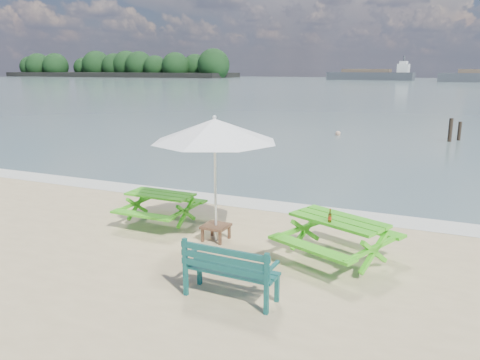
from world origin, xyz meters
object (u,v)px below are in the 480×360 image
at_px(picnic_table_right, 338,241).
at_px(beer_bottle, 330,218).
at_px(picnic_table_left, 161,209).
at_px(swimmer, 337,146).
at_px(park_bench, 231,281).
at_px(side_table, 216,232).
at_px(patio_umbrella, 215,130).

xyz_separation_m(picnic_table_right, beer_bottle, (-0.10, -0.26, 0.49)).
bearing_deg(picnic_table_left, swimmer, 87.69).
bearing_deg(park_bench, beer_bottle, 59.11).
height_order(picnic_table_right, swimmer, picnic_table_right).
distance_m(picnic_table_right, side_table, 2.42).
bearing_deg(swimmer, park_bench, -82.97).
relative_size(picnic_table_left, beer_bottle, 7.06).
height_order(park_bench, swimmer, park_bench).
distance_m(patio_umbrella, beer_bottle, 2.68).
bearing_deg(park_bench, swimmer, 97.03).
bearing_deg(beer_bottle, swimmer, 101.40).
bearing_deg(patio_umbrella, picnic_table_left, 164.63).
bearing_deg(picnic_table_left, beer_bottle, -10.87).
xyz_separation_m(park_bench, patio_umbrella, (-1.27, 2.06, 1.92)).
distance_m(patio_umbrella, swimmer, 16.03).
distance_m(beer_bottle, swimmer, 16.46).
relative_size(side_table, patio_umbrella, 0.20).
bearing_deg(beer_bottle, patio_umbrella, 172.22).
bearing_deg(side_table, patio_umbrella, 0.00).
distance_m(picnic_table_left, beer_bottle, 3.97).
xyz_separation_m(park_bench, beer_bottle, (1.04, 1.74, 0.60)).
distance_m(side_table, beer_bottle, 2.44).
height_order(picnic_table_left, park_bench, park_bench).
height_order(patio_umbrella, beer_bottle, patio_umbrella).
relative_size(picnic_table_left, side_table, 3.25).
bearing_deg(picnic_table_left, picnic_table_right, -6.97).
relative_size(picnic_table_right, park_bench, 1.64).
bearing_deg(side_table, swimmer, 93.38).
relative_size(picnic_table_right, patio_umbrella, 0.92).
bearing_deg(picnic_table_right, patio_umbrella, 178.61).
height_order(picnic_table_right, patio_umbrella, patio_umbrella).
relative_size(patio_umbrella, swimmer, 1.58).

